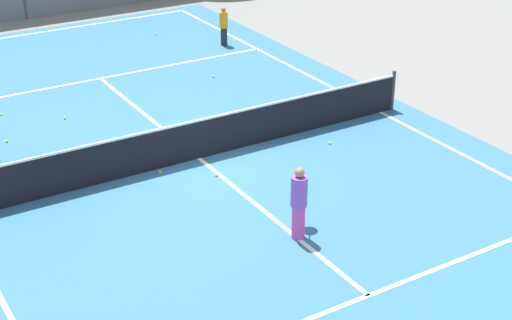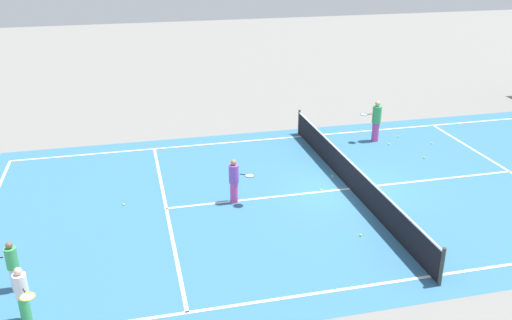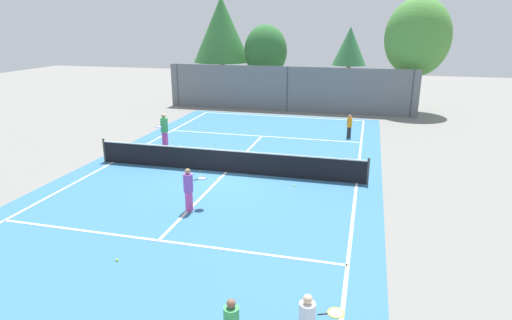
{
  "view_description": "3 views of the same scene",
  "coord_description": "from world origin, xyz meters",
  "views": [
    {
      "loc": [
        -7.45,
        -14.91,
        8.09
      ],
      "look_at": [
        -0.26,
        -3.05,
        1.3
      ],
      "focal_mm": 54.73,
      "sensor_mm": 36.0,
      "label": 1
    },
    {
      "loc": [
        16.43,
        -7.36,
        8.41
      ],
      "look_at": [
        -0.33,
        -3.31,
        1.29
      ],
      "focal_mm": 39.21,
      "sensor_mm": 36.0,
      "label": 2
    },
    {
      "loc": [
        5.7,
        -16.88,
        6.17
      ],
      "look_at": [
        1.49,
        -0.65,
        0.87
      ],
      "focal_mm": 30.59,
      "sensor_mm": 36.0,
      "label": 3
    }
  ],
  "objects": [
    {
      "name": "tennis_ball_5",
      "position": [
        -3.66,
        3.27,
        0.03
      ],
      "size": [
        0.07,
        0.07,
        0.07
      ],
      "primitive_type": "sphere",
      "color": "#CCE533",
      "rests_on": "ground_plane"
    },
    {
      "name": "tennis_ball_0",
      "position": [
        -1.94,
        3.95,
        0.03
      ],
      "size": [
        0.07,
        0.07,
        0.07
      ],
      "primitive_type": "sphere",
      "color": "#CCE533",
      "rests_on": "ground_plane"
    },
    {
      "name": "player_4",
      "position": [
        0.04,
        -4.13,
        0.79
      ],
      "size": [
        0.71,
        0.85,
        1.52
      ],
      "color": "#D14799",
      "rests_on": "ground_plane"
    },
    {
      "name": "tennis_net",
      "position": [
        0.0,
        0.0,
        0.51
      ],
      "size": [
        11.9,
        0.1,
        1.1
      ],
      "color": "#333833",
      "rests_on": "ground_plane"
    },
    {
      "name": "player_3",
      "position": [
        4.78,
        7.36,
        0.67
      ],
      "size": [
        0.28,
        0.28,
        1.31
      ],
      "color": "#232328",
      "rests_on": "ground_plane"
    },
    {
      "name": "tennis_ball_9",
      "position": [
        2.95,
        4.74,
        0.03
      ],
      "size": [
        0.07,
        0.07,
        0.07
      ],
      "primitive_type": "sphere",
      "color": "#CCE533",
      "rests_on": "ground_plane"
    },
    {
      "name": "court_surface",
      "position": [
        0.0,
        0.0,
        0.0
      ],
      "size": [
        13.0,
        25.0,
        0.01
      ],
      "color": "teal",
      "rests_on": "ground_plane"
    },
    {
      "name": "tennis_ball_8",
      "position": [
        -0.09,
        -1.04,
        0.03
      ],
      "size": [
        0.07,
        0.07,
        0.07
      ],
      "primitive_type": "sphere",
      "color": "#CCE533",
      "rests_on": "ground_plane"
    },
    {
      "name": "tennis_ball_1",
      "position": [
        -1.11,
        -0.24,
        0.03
      ],
      "size": [
        0.07,
        0.07,
        0.07
      ],
      "primitive_type": "sphere",
      "color": "#CCE533",
      "rests_on": "ground_plane"
    },
    {
      "name": "tennis_ball_2",
      "position": [
        3.13,
        -0.95,
        0.03
      ],
      "size": [
        0.07,
        0.07,
        0.07
      ],
      "primitive_type": "sphere",
      "color": "#CCE533",
      "rests_on": "ground_plane"
    },
    {
      "name": "ground_plane",
      "position": [
        0.0,
        0.0,
        0.0
      ],
      "size": [
        80.0,
        80.0,
        0.0
      ],
      "primitive_type": "plane",
      "color": "slate"
    },
    {
      "name": "tennis_ball_3",
      "position": [
        -3.32,
        5.08,
        0.03
      ],
      "size": [
        0.07,
        0.07,
        0.07
      ],
      "primitive_type": "sphere",
      "color": "#CCE533",
      "rests_on": "ground_plane"
    },
    {
      "name": "tennis_ball_6",
      "position": [
        3.28,
        9.63,
        0.03
      ],
      "size": [
        0.07,
        0.07,
        0.07
      ],
      "primitive_type": "sphere",
      "color": "#CCE533",
      "rests_on": "ground_plane"
    }
  ]
}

